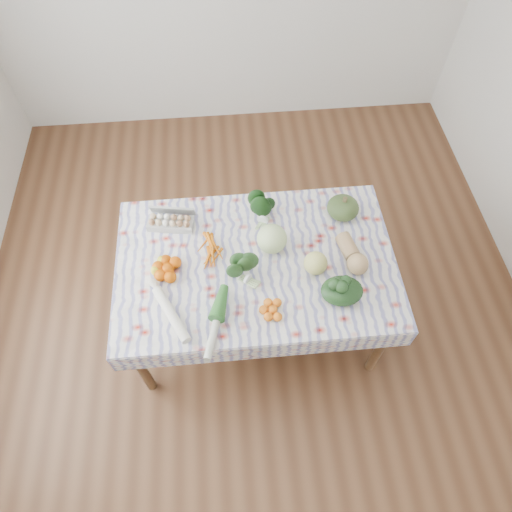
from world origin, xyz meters
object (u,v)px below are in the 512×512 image
egg_carton (170,223)px  butternut_squash (352,253)px  kabocha_squash (343,208)px  grapefruit (316,263)px  dining_table (256,269)px  cabbage (272,239)px

egg_carton → butternut_squash: size_ratio=1.04×
kabocha_squash → butternut_squash: (-0.01, -0.34, -0.00)m
kabocha_squash → grapefruit: size_ratio=1.45×
dining_table → grapefruit: (0.34, -0.09, 0.15)m
cabbage → dining_table: bearing=-138.2°
kabocha_squash → cabbage: bearing=-155.6°
butternut_squash → dining_table: bearing=163.6°
butternut_squash → grapefruit: (-0.23, -0.05, 0.01)m
egg_carton → kabocha_squash: kabocha_squash is taller
dining_table → grapefruit: size_ratio=11.62×
cabbage → egg_carton: bearing=160.6°
egg_carton → dining_table: bearing=-21.8°
dining_table → butternut_squash: 0.58m
cabbage → butternut_squash: bearing=-15.4°
cabbage → grapefruit: size_ratio=1.30×
kabocha_squash → egg_carton: bearing=-180.0°
dining_table → kabocha_squash: kabocha_squash is taller
dining_table → egg_carton: 0.60m
dining_table → cabbage: size_ratio=8.92×
kabocha_squash → cabbage: size_ratio=1.12×
dining_table → egg_carton: bearing=148.8°
kabocha_squash → grapefruit: bearing=-121.2°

